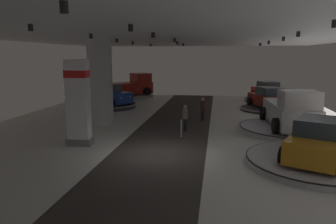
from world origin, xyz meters
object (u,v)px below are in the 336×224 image
Objects in this scene: display_platform_far_left at (109,105)px; visitor_walking_near at (185,116)px; column_left at (100,82)px; display_platform_near_right at (316,162)px; brand_sign_pylon at (78,102)px; display_platform_far_right at (268,109)px; display_car_far_left at (108,95)px; display_platform_deep_right at (268,100)px; pickup_truck_deep_left at (129,86)px; pickup_truck_mid_right at (291,112)px; visitor_walking_far at (203,108)px; display_car_far_right at (268,98)px; display_car_deep_right at (268,91)px; display_platform_deep_left at (127,97)px; display_car_near_right at (318,141)px; display_platform_mid_right at (288,129)px.

display_platform_far_left is 3.01× the size of visitor_walking_near.
column_left is 13.50m from display_platform_near_right.
display_platform_far_right is (10.96, 12.08, -2.08)m from brand_sign_pylon.
display_platform_deep_right is at bearing 23.17° from display_car_far_left.
display_platform_far_right is 0.80× the size of display_platform_near_right.
display_platform_far_right is 10.26m from visitor_walking_near.
pickup_truck_deep_left is at bearing 156.82° from display_platform_far_right.
display_platform_near_right is at bearing -43.72° from display_car_far_left.
visitor_walking_near is at bearing -176.29° from pickup_truck_mid_right.
display_platform_far_left is 9.40m from visitor_walking_far.
display_car_far_left is at bearing -177.22° from display_car_far_right.
display_car_far_right is 1.00× the size of display_car_deep_right.
visitor_walking_near is at bearing -45.45° from display_car_far_left.
display_car_far_left is (-1.78, 6.41, -1.63)m from column_left.
visitor_walking_far is (5.83, 7.09, -1.31)m from brand_sign_pylon.
display_platform_far_right is 0.79× the size of display_platform_deep_left.
display_car_deep_right is (14.24, -0.27, -0.23)m from pickup_truck_deep_left.
display_car_near_right is 2.87× the size of visitor_walking_far.
display_platform_far_left is 15.35m from pickup_truck_mid_right.
display_platform_far_right is 0.99× the size of display_car_near_right.
visitor_walking_far is (-5.20, 2.88, -0.37)m from pickup_truck_mid_right.
column_left is 7.11m from display_platform_far_left.
display_car_far_right reaches higher than visitor_walking_near.
display_car_deep_right is at bearing -1.07° from pickup_truck_deep_left.
display_platform_far_left is 1.03× the size of display_platform_deep_right.
display_platform_mid_right is at bearing 6.72° from visitor_walking_near.
brand_sign_pylon reaches higher than display_car_far_left.
brand_sign_pylon reaches higher than display_platform_deep_right.
display_platform_deep_left is (-13.66, 5.56, -0.83)m from display_car_far_right.
display_car_far_left is at bearing -156.71° from display_car_deep_right.
column_left reaches higher than display_platform_deep_right.
column_left is 1.21× the size of display_car_far_left.
display_car_far_left reaches higher than display_platform_far_left.
display_platform_mid_right is 3.57× the size of visitor_walking_near.
visitor_walking_far is (8.29, -10.73, -0.33)m from pickup_truck_deep_left.
pickup_truck_mid_right is at bearing -93.29° from display_platform_deep_right.
column_left reaches higher than brand_sign_pylon.
display_platform_far_right is 13.55m from display_car_near_right.
visitor_walking_far reaches higher than display_platform_mid_right.
display_platform_mid_right is (13.51, -6.86, -0.01)m from display_platform_far_left.
display_platform_near_right is at bearing -92.82° from display_platform_deep_right.
display_platform_far_right is 0.99× the size of display_car_far_left.
display_platform_far_right is (11.70, 7.09, -2.62)m from column_left.
pickup_truck_mid_right reaches higher than display_platform_far_right.
pickup_truck_deep_left is at bearing 178.93° from display_car_deep_right.
display_car_deep_right is 19.00m from display_platform_near_right.
pickup_truck_deep_left is 3.36× the size of visitor_walking_near.
brand_sign_pylon is 11.14m from display_platform_near_right.
display_car_deep_right is (0.83, 5.48, 0.87)m from display_platform_far_right.
display_platform_far_left is (-13.46, -0.70, 0.07)m from display_platform_far_right.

